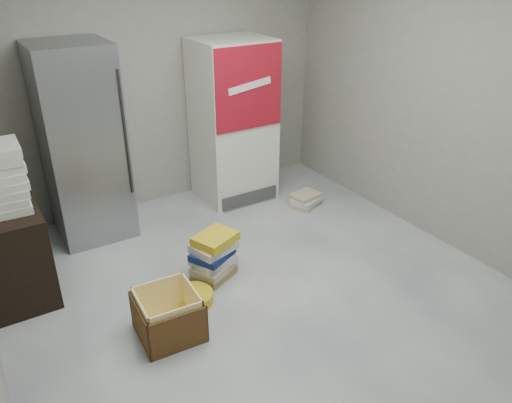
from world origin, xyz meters
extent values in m
plane|color=silver|center=(0.00, 0.00, 0.00)|extent=(5.00, 5.00, 0.00)
cube|color=gray|center=(0.00, 2.50, 1.40)|extent=(4.00, 0.04, 2.80)
cube|color=gray|center=(2.00, 0.00, 1.40)|extent=(0.04, 5.00, 2.80)
cube|color=#A1A3A9|center=(-0.90, 2.13, 0.95)|extent=(0.70, 0.70, 1.90)
cylinder|color=#333333|center=(-0.58, 1.77, 1.10)|extent=(0.02, 0.02, 1.19)
cube|color=silver|center=(0.75, 2.13, 0.90)|extent=(0.80, 0.70, 1.80)
cube|color=maroon|center=(0.75, 1.77, 1.35)|extent=(0.78, 0.02, 0.85)
cube|color=white|center=(0.75, 1.75, 1.38)|extent=(0.50, 0.01, 0.14)
cube|color=#3F3F3F|center=(0.75, 1.77, 0.10)|extent=(0.70, 0.02, 0.15)
cube|color=black|center=(-1.73, 1.40, 0.40)|extent=(0.50, 0.80, 0.80)
cube|color=silver|center=(-1.72, 1.39, 0.83)|extent=(0.42, 0.42, 0.06)
cube|color=silver|center=(-1.71, 1.40, 0.96)|extent=(0.43, 0.43, 0.06)
cube|color=#9B7A4E|center=(-0.23, 0.75, 0.04)|extent=(0.43, 0.39, 0.07)
cube|color=tan|center=(-0.25, 0.74, 0.11)|extent=(0.43, 0.40, 0.07)
cube|color=beige|center=(-0.24, 0.75, 0.18)|extent=(0.40, 0.34, 0.08)
cube|color=navy|center=(-0.25, 0.74, 0.25)|extent=(0.44, 0.40, 0.06)
cube|color=beige|center=(-0.24, 0.74, 0.32)|extent=(0.41, 0.36, 0.07)
cube|color=gold|center=(-0.22, 0.73, 0.39)|extent=(0.43, 0.39, 0.08)
cube|color=tan|center=(1.28, 1.44, 0.02)|extent=(0.38, 0.35, 0.05)
cube|color=beige|center=(1.29, 1.43, 0.07)|extent=(0.37, 0.33, 0.05)
cube|color=tan|center=(1.30, 1.46, 0.12)|extent=(0.35, 0.29, 0.04)
cube|color=yellow|center=(-0.86, 0.27, 0.01)|extent=(0.45, 0.45, 0.01)
cube|color=brown|center=(-0.85, 0.49, 0.16)|extent=(0.45, 0.04, 0.32)
cube|color=brown|center=(-0.88, 0.05, 0.16)|extent=(0.45, 0.04, 0.32)
cube|color=brown|center=(-1.08, 0.28, 0.16)|extent=(0.04, 0.45, 0.32)
cube|color=brown|center=(-0.64, 0.26, 0.16)|extent=(0.04, 0.45, 0.32)
cube|color=yellow|center=(-0.85, 0.47, 0.18)|extent=(0.41, 0.03, 0.37)
cube|color=yellow|center=(-0.87, 0.07, 0.18)|extent=(0.41, 0.03, 0.37)
cube|color=yellow|center=(-1.06, 0.28, 0.18)|extent=(0.03, 0.41, 0.37)
cube|color=yellow|center=(-0.66, 0.26, 0.18)|extent=(0.03, 0.41, 0.37)
cylinder|color=gold|center=(-0.55, 0.52, 0.04)|extent=(0.41, 0.41, 0.09)
camera|label=1|loc=(-1.85, -2.58, 2.61)|focal=35.00mm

